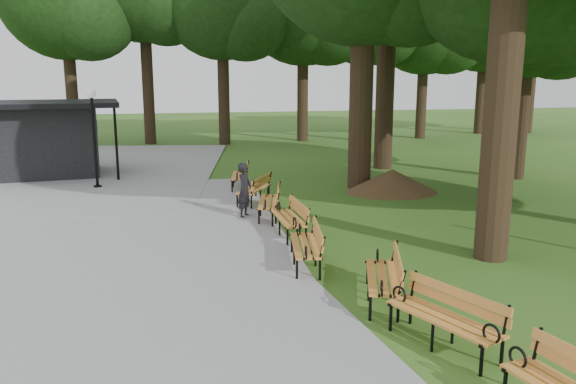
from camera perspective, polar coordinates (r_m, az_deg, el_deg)
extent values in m
plane|color=#2E5919|center=(11.05, 3.41, -8.73)|extent=(100.00, 100.00, 0.00)
cube|color=gray|center=(13.55, -16.84, -5.21)|extent=(12.00, 38.00, 0.06)
imported|color=black|center=(15.49, -4.39, 0.15)|extent=(0.60, 0.66, 1.52)
cylinder|color=black|center=(20.45, -18.92, 4.70)|extent=(0.10, 0.10, 3.16)
sphere|color=white|center=(20.34, -19.24, 9.39)|extent=(0.32, 0.32, 0.32)
cone|color=#47301C|center=(19.22, 10.45, 1.14)|extent=(2.60, 2.60, 0.78)
cylinder|color=black|center=(12.40, 21.03, 12.31)|extent=(0.70, 0.70, 8.30)
cylinder|color=black|center=(18.40, 21.14, 9.56)|extent=(0.60, 0.60, 6.82)
cylinder|color=black|center=(19.48, 7.44, 11.71)|extent=(0.80, 0.80, 7.77)
cylinder|color=black|center=(23.93, 9.84, 12.42)|extent=(0.76, 0.76, 8.43)
cylinder|color=black|center=(22.88, 22.56, 8.56)|extent=(0.56, 0.56, 5.89)
sphere|color=black|center=(23.01, 23.27, 17.26)|extent=(5.44, 5.44, 5.44)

